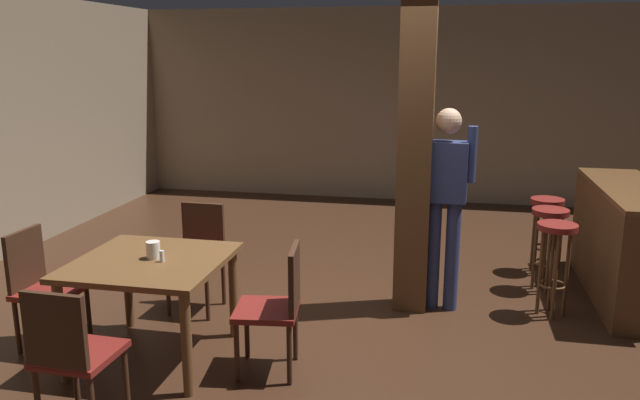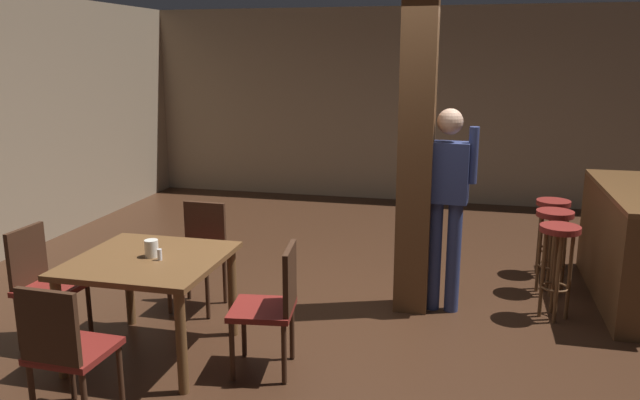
{
  "view_description": "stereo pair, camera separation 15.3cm",
  "coord_description": "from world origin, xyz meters",
  "px_view_note": "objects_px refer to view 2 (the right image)",
  "views": [
    {
      "loc": [
        0.65,
        -4.75,
        2.15
      ],
      "look_at": [
        -0.34,
        0.04,
        1.0
      ],
      "focal_mm": 35.0,
      "sensor_mm": 36.0,
      "label": 1
    },
    {
      "loc": [
        0.8,
        -4.72,
        2.15
      ],
      "look_at": [
        -0.34,
        0.04,
        1.0
      ],
      "focal_mm": 35.0,
      "sensor_mm": 36.0,
      "label": 2
    }
  ],
  "objects_px": {
    "napkin_cup": "(152,248)",
    "bar_stool_far": "(552,220)",
    "chair_east": "(273,302)",
    "chair_south": "(65,348)",
    "bar_stool_mid": "(553,233)",
    "bar_stool_near": "(558,251)",
    "dining_table": "(150,272)",
    "chair_north": "(200,250)",
    "chair_west": "(42,280)",
    "bar_counter": "(620,243)",
    "salt_shaker": "(160,255)",
    "standing_person": "(447,196)"
  },
  "relations": [
    {
      "from": "chair_north",
      "to": "napkin_cup",
      "type": "relative_size",
      "value": 7.24
    },
    {
      "from": "standing_person",
      "to": "chair_east",
      "type": "bearing_deg",
      "value": -128.53
    },
    {
      "from": "chair_north",
      "to": "bar_counter",
      "type": "relative_size",
      "value": 0.48
    },
    {
      "from": "chair_east",
      "to": "salt_shaker",
      "type": "relative_size",
      "value": 11.07
    },
    {
      "from": "bar_stool_far",
      "to": "chair_south",
      "type": "bearing_deg",
      "value": -131.52
    },
    {
      "from": "napkin_cup",
      "to": "bar_stool_mid",
      "type": "relative_size",
      "value": 0.16
    },
    {
      "from": "napkin_cup",
      "to": "salt_shaker",
      "type": "distance_m",
      "value": 0.11
    },
    {
      "from": "chair_north",
      "to": "chair_west",
      "type": "height_order",
      "value": "same"
    },
    {
      "from": "dining_table",
      "to": "salt_shaker",
      "type": "relative_size",
      "value": 12.74
    },
    {
      "from": "bar_counter",
      "to": "chair_east",
      "type": "bearing_deg",
      "value": -142.68
    },
    {
      "from": "chair_north",
      "to": "bar_counter",
      "type": "bearing_deg",
      "value": 15.93
    },
    {
      "from": "bar_stool_far",
      "to": "chair_north",
      "type": "bearing_deg",
      "value": -153.04
    },
    {
      "from": "standing_person",
      "to": "bar_counter",
      "type": "height_order",
      "value": "standing_person"
    },
    {
      "from": "bar_counter",
      "to": "bar_stool_near",
      "type": "relative_size",
      "value": 2.33
    },
    {
      "from": "chair_south",
      "to": "napkin_cup",
      "type": "relative_size",
      "value": 7.24
    },
    {
      "from": "chair_south",
      "to": "bar_stool_near",
      "type": "xyz_separation_m",
      "value": [
        2.94,
        2.31,
        0.08
      ]
    },
    {
      "from": "dining_table",
      "to": "bar_stool_near",
      "type": "height_order",
      "value": "bar_stool_near"
    },
    {
      "from": "bar_stool_near",
      "to": "bar_counter",
      "type": "bearing_deg",
      "value": 44.19
    },
    {
      "from": "chair_south",
      "to": "bar_counter",
      "type": "height_order",
      "value": "bar_counter"
    },
    {
      "from": "bar_stool_far",
      "to": "bar_stool_mid",
      "type": "bearing_deg",
      "value": -95.17
    },
    {
      "from": "napkin_cup",
      "to": "bar_stool_near",
      "type": "relative_size",
      "value": 0.15
    },
    {
      "from": "napkin_cup",
      "to": "bar_counter",
      "type": "height_order",
      "value": "bar_counter"
    },
    {
      "from": "bar_stool_near",
      "to": "bar_stool_mid",
      "type": "height_order",
      "value": "bar_stool_near"
    },
    {
      "from": "chair_north",
      "to": "chair_west",
      "type": "bearing_deg",
      "value": -131.53
    },
    {
      "from": "napkin_cup",
      "to": "bar_stool_near",
      "type": "height_order",
      "value": "napkin_cup"
    },
    {
      "from": "chair_south",
      "to": "bar_counter",
      "type": "distance_m",
      "value": 4.56
    },
    {
      "from": "chair_north",
      "to": "salt_shaker",
      "type": "relative_size",
      "value": 11.07
    },
    {
      "from": "chair_south",
      "to": "bar_stool_mid",
      "type": "bearing_deg",
      "value": 44.27
    },
    {
      "from": "napkin_cup",
      "to": "bar_stool_far",
      "type": "height_order",
      "value": "napkin_cup"
    },
    {
      "from": "dining_table",
      "to": "chair_south",
      "type": "distance_m",
      "value": 0.95
    },
    {
      "from": "chair_west",
      "to": "napkin_cup",
      "type": "distance_m",
      "value": 0.94
    },
    {
      "from": "napkin_cup",
      "to": "standing_person",
      "type": "distance_m",
      "value": 2.39
    },
    {
      "from": "chair_east",
      "to": "napkin_cup",
      "type": "bearing_deg",
      "value": 177.25
    },
    {
      "from": "bar_counter",
      "to": "bar_stool_mid",
      "type": "relative_size",
      "value": 2.39
    },
    {
      "from": "chair_east",
      "to": "bar_stool_far",
      "type": "xyz_separation_m",
      "value": [
        2.06,
        2.49,
        0.05
      ]
    },
    {
      "from": "chair_south",
      "to": "chair_east",
      "type": "bearing_deg",
      "value": 43.83
    },
    {
      "from": "chair_east",
      "to": "bar_stool_near",
      "type": "height_order",
      "value": "chair_east"
    },
    {
      "from": "chair_west",
      "to": "bar_stool_near",
      "type": "height_order",
      "value": "chair_west"
    },
    {
      "from": "dining_table",
      "to": "chair_north",
      "type": "xyz_separation_m",
      "value": [
        -0.04,
        0.93,
        -0.13
      ]
    },
    {
      "from": "chair_south",
      "to": "bar_stool_far",
      "type": "height_order",
      "value": "chair_south"
    },
    {
      "from": "dining_table",
      "to": "chair_south",
      "type": "xyz_separation_m",
      "value": [
        -0.03,
        -0.94,
        -0.13
      ]
    },
    {
      "from": "chair_east",
      "to": "bar_stool_far",
      "type": "distance_m",
      "value": 3.24
    },
    {
      "from": "standing_person",
      "to": "chair_north",
      "type": "bearing_deg",
      "value": -168.97
    },
    {
      "from": "chair_west",
      "to": "napkin_cup",
      "type": "bearing_deg",
      "value": 2.39
    },
    {
      "from": "dining_table",
      "to": "bar_stool_near",
      "type": "bearing_deg",
      "value": 25.13
    },
    {
      "from": "chair_south",
      "to": "dining_table",
      "type": "bearing_deg",
      "value": 88.07
    },
    {
      "from": "chair_west",
      "to": "chair_east",
      "type": "distance_m",
      "value": 1.8
    },
    {
      "from": "napkin_cup",
      "to": "bar_stool_mid",
      "type": "xyz_separation_m",
      "value": [
        2.93,
        1.94,
        -0.24
      ]
    },
    {
      "from": "dining_table",
      "to": "chair_north",
      "type": "bearing_deg",
      "value": 92.32
    },
    {
      "from": "dining_table",
      "to": "bar_stool_mid",
      "type": "height_order",
      "value": "bar_stool_mid"
    }
  ]
}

